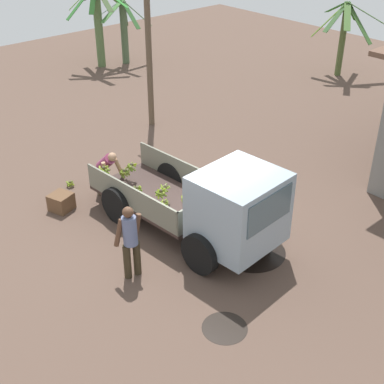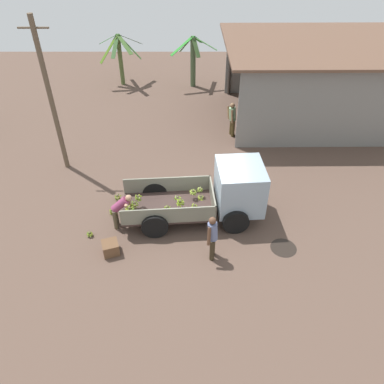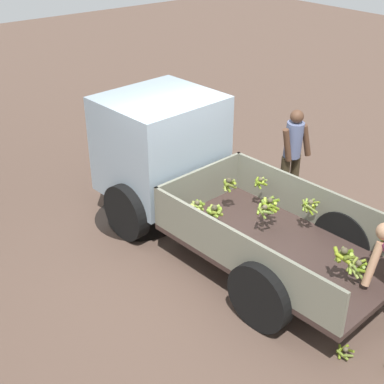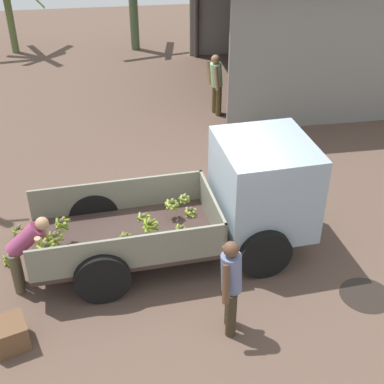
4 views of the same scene
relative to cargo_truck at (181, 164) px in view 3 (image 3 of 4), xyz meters
name	(u,v)px [view 3 (image 3 of 4)]	position (x,y,z in m)	size (l,w,h in m)	color
ground	(205,243)	(-0.71, 0.10, -1.07)	(36.00, 36.00, 0.00)	brown
mud_patch_0	(190,158)	(1.86, -1.64, -1.06)	(0.85, 0.85, 0.01)	black
mud_patch_1	(140,216)	(0.58, 0.43, -1.06)	(1.52, 1.52, 0.01)	black
cargo_truck	(181,164)	(0.00, 0.00, 0.00)	(4.94, 2.30, 2.03)	#392925
person_foreground_visitor	(293,150)	(-0.52, -2.00, -0.15)	(0.37, 0.64, 1.65)	#342B1B
banana_bunch_on_ground_0	(345,351)	(-3.51, 0.31, -0.99)	(0.20, 0.21, 0.14)	brown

